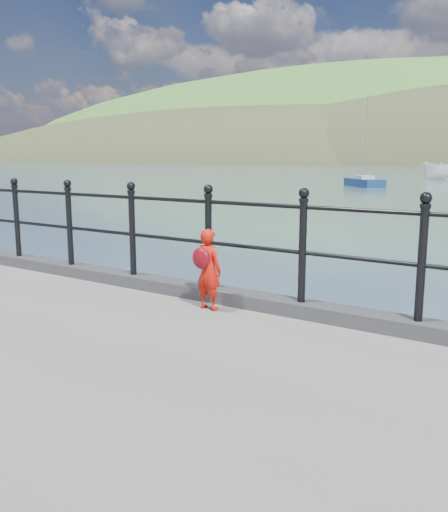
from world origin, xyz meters
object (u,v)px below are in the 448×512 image
Objects in this scene: child at (208,269)px; launch_white at (438,171)px; railing at (168,226)px; sailboat_port at (364,183)px.

child is 64.39m from launch_white.
child is 0.16× the size of launch_white.
child is at bearing -56.55° from launch_white.
child is (0.85, -0.36, -0.36)m from railing.
railing reaches higher than child.
railing is at bearing -19.51° from child.
launch_white is (-11.07, 62.91, -0.77)m from railing.
child is at bearing -23.10° from railing.
sailboat_port reaches higher than child.
launch_white reaches higher than child.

